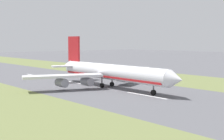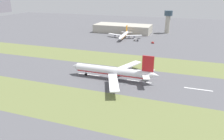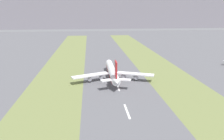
{
  "view_description": "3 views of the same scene",
  "coord_description": "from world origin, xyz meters",
  "px_view_note": "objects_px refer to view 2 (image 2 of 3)",
  "views": [
    {
      "loc": [
        76.24,
        85.57,
        18.15
      ],
      "look_at": [
        -2.12,
        -4.88,
        7.0
      ],
      "focal_mm": 50.0,
      "sensor_mm": 36.0,
      "label": 1
    },
    {
      "loc": [
        -142.95,
        -54.6,
        61.83
      ],
      "look_at": [
        -2.12,
        -4.88,
        7.0
      ],
      "focal_mm": 35.0,
      "sensor_mm": 36.0,
      "label": 2
    },
    {
      "loc": [
        -19.45,
        -172.74,
        53.87
      ],
      "look_at": [
        -2.12,
        -4.88,
        7.0
      ],
      "focal_mm": 35.0,
      "sensor_mm": 36.0,
      "label": 3
    }
  ],
  "objects_px": {
    "control_tower": "(168,19)",
    "apron_car": "(153,43)",
    "airplane_main_jet": "(114,72)",
    "service_truck": "(136,40)",
    "airplane_parked_apron": "(124,35)",
    "terminal_building": "(123,28)"
  },
  "relations": [
    {
      "from": "control_tower",
      "to": "apron_car",
      "type": "relative_size",
      "value": 7.29
    },
    {
      "from": "airplane_main_jet",
      "to": "service_truck",
      "type": "bearing_deg",
      "value": 6.6
    },
    {
      "from": "control_tower",
      "to": "airplane_parked_apron",
      "type": "height_order",
      "value": "control_tower"
    },
    {
      "from": "airplane_main_jet",
      "to": "airplane_parked_apron",
      "type": "xyz_separation_m",
      "value": [
        140.65,
        34.54,
        -1.48
      ]
    },
    {
      "from": "airplane_parked_apron",
      "to": "service_truck",
      "type": "xyz_separation_m",
      "value": [
        -10.09,
        -19.43,
        -2.87
      ]
    },
    {
      "from": "airplane_main_jet",
      "to": "service_truck",
      "type": "relative_size",
      "value": 11.07
    },
    {
      "from": "service_truck",
      "to": "apron_car",
      "type": "xyz_separation_m",
      "value": [
        -5.93,
        -22.42,
        -0.66
      ]
    },
    {
      "from": "airplane_main_jet",
      "to": "service_truck",
      "type": "height_order",
      "value": "airplane_main_jet"
    },
    {
      "from": "airplane_main_jet",
      "to": "control_tower",
      "type": "bearing_deg",
      "value": -4.6
    },
    {
      "from": "airplane_parked_apron",
      "to": "airplane_main_jet",
      "type": "bearing_deg",
      "value": -166.2
    },
    {
      "from": "airplane_parked_apron",
      "to": "service_truck",
      "type": "relative_size",
      "value": 8.37
    },
    {
      "from": "airplane_main_jet",
      "to": "apron_car",
      "type": "xyz_separation_m",
      "value": [
        124.63,
        -7.3,
        -5.02
      ]
    },
    {
      "from": "airplane_main_jet",
      "to": "terminal_building",
      "type": "distance_m",
      "value": 190.67
    },
    {
      "from": "airplane_parked_apron",
      "to": "apron_car",
      "type": "xyz_separation_m",
      "value": [
        -16.02,
        -41.85,
        -3.54
      ]
    },
    {
      "from": "terminal_building",
      "to": "service_truck",
      "type": "distance_m",
      "value": 63.71
    },
    {
      "from": "control_tower",
      "to": "airplane_parked_apron",
      "type": "bearing_deg",
      "value": 139.84
    },
    {
      "from": "control_tower",
      "to": "apron_car",
      "type": "bearing_deg",
      "value": 173.36
    },
    {
      "from": "terminal_building",
      "to": "airplane_parked_apron",
      "type": "relative_size",
      "value": 1.7
    },
    {
      "from": "control_tower",
      "to": "airplane_parked_apron",
      "type": "relative_size",
      "value": 0.66
    },
    {
      "from": "airplane_main_jet",
      "to": "terminal_building",
      "type": "relative_size",
      "value": 0.78
    },
    {
      "from": "airplane_main_jet",
      "to": "airplane_parked_apron",
      "type": "distance_m",
      "value": 144.83
    },
    {
      "from": "terminal_building",
      "to": "airplane_parked_apron",
      "type": "bearing_deg",
      "value": -161.41
    }
  ]
}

